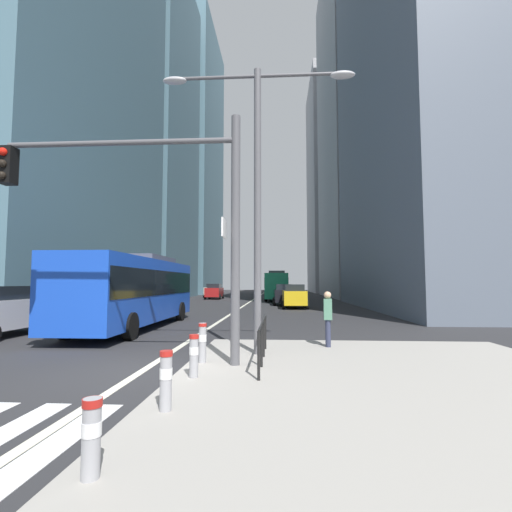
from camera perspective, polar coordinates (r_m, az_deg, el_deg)
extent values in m
plane|color=#28282B|center=(28.93, -2.81, -8.23)|extent=(160.00, 160.00, 0.00)
cube|color=gray|center=(8.25, 20.60, -17.85)|extent=(9.00, 10.00, 0.15)
cube|color=silver|center=(5.86, -28.73, -24.25)|extent=(0.45, 3.20, 0.01)
cube|color=silver|center=(5.47, -19.83, -26.03)|extent=(0.45, 3.20, 0.01)
cube|color=silver|center=(5.22, -9.57, -27.36)|extent=(0.45, 3.20, 0.01)
cube|color=silver|center=(5.11, 1.63, -27.93)|extent=(0.45, 3.20, 0.01)
cube|color=beige|center=(38.86, -1.15, -7.17)|extent=(0.20, 80.00, 0.01)
cube|color=slate|center=(57.90, -16.86, 17.62)|extent=(12.34, 16.89, 46.71)
cube|color=slate|center=(79.57, -10.88, 14.06)|extent=(12.62, 21.70, 53.62)
cube|color=#9E9EA3|center=(62.60, 16.96, 18.76)|extent=(13.33, 22.44, 52.47)
cube|color=#9E9EA3|center=(86.86, 12.84, 10.44)|extent=(13.60, 20.74, 47.52)
cube|color=blue|center=(18.00, -18.04, -5.02)|extent=(2.59, 11.00, 2.75)
cube|color=black|center=(18.00, -18.02, -3.92)|extent=(2.63, 10.78, 1.10)
cube|color=#4C4C51|center=(19.58, -16.20, -0.50)|extent=(1.78, 3.97, 0.30)
cylinder|color=black|center=(14.38, -18.76, -10.17)|extent=(0.31, 1.00, 1.00)
cylinder|color=black|center=(15.42, -27.17, -9.51)|extent=(0.31, 1.00, 1.00)
cylinder|color=black|center=(21.04, -11.54, -8.32)|extent=(0.31, 1.00, 1.00)
cylinder|color=black|center=(21.77, -17.72, -8.07)|extent=(0.31, 1.00, 1.00)
cube|color=silver|center=(17.51, -34.65, -7.33)|extent=(1.83, 4.32, 1.10)
cube|color=black|center=(17.59, -34.23, -4.68)|extent=(1.52, 2.34, 0.52)
cylinder|color=black|center=(18.19, -29.53, -9.11)|extent=(0.23, 0.64, 0.64)
cylinder|color=black|center=(19.26, -34.08, -8.63)|extent=(0.23, 0.64, 0.64)
cube|color=#198456|center=(44.22, 3.32, -4.57)|extent=(2.67, 10.76, 2.75)
cube|color=black|center=(44.22, 3.32, -4.12)|extent=(2.71, 10.55, 1.10)
cube|color=#4C4C51|center=(42.63, 3.26, -2.54)|extent=(1.81, 3.89, 0.30)
cylinder|color=black|center=(47.72, 1.96, -6.01)|extent=(0.32, 1.00, 1.00)
cylinder|color=black|center=(47.67, 4.86, -6.00)|extent=(0.32, 1.00, 1.00)
cylinder|color=black|center=(40.87, 1.53, -6.33)|extent=(0.32, 1.00, 1.00)
cylinder|color=black|center=(40.81, 4.92, -6.32)|extent=(0.32, 1.00, 1.00)
cube|color=#198456|center=(66.71, 2.72, -4.42)|extent=(2.71, 11.33, 2.75)
cube|color=black|center=(66.71, 2.72, -4.13)|extent=(2.75, 11.10, 1.10)
cube|color=#4C4C51|center=(65.03, 2.72, -3.09)|extent=(1.83, 4.09, 0.30)
cylinder|color=black|center=(70.35, 1.74, -5.41)|extent=(0.32, 1.01, 1.00)
cylinder|color=black|center=(70.36, 3.70, -5.40)|extent=(0.32, 1.01, 1.00)
cylinder|color=black|center=(63.13, 1.64, -5.55)|extent=(0.32, 1.01, 1.00)
cylinder|color=black|center=(63.14, 3.83, -5.55)|extent=(0.32, 1.01, 1.00)
cube|color=#B2A899|center=(53.67, -6.68, -5.38)|extent=(1.85, 4.04, 1.10)
cube|color=black|center=(53.80, -6.65, -4.52)|extent=(1.53, 2.19, 0.52)
cylinder|color=black|center=(52.17, -6.00, -6.03)|extent=(0.23, 0.64, 0.64)
cylinder|color=black|center=(52.54, -7.96, -6.00)|extent=(0.23, 0.64, 0.64)
cylinder|color=black|center=(54.86, -5.47, -5.94)|extent=(0.23, 0.64, 0.64)
cylinder|color=black|center=(55.20, -7.34, -5.91)|extent=(0.23, 0.64, 0.64)
cube|color=gold|center=(30.52, 5.87, -6.36)|extent=(1.89, 4.14, 1.10)
cube|color=black|center=(30.35, 5.88, -4.84)|extent=(1.55, 2.25, 0.52)
cylinder|color=black|center=(31.89, 4.06, -7.26)|extent=(0.24, 0.65, 0.64)
cylinder|color=black|center=(32.01, 7.35, -7.23)|extent=(0.24, 0.65, 0.64)
cylinder|color=black|center=(29.12, 4.26, -7.56)|extent=(0.24, 0.65, 0.64)
cylinder|color=black|center=(29.24, 7.85, -7.52)|extent=(0.24, 0.65, 0.64)
cube|color=black|center=(34.87, 4.29, -6.09)|extent=(1.96, 4.13, 1.10)
cube|color=black|center=(34.70, 4.30, -4.76)|extent=(1.59, 2.25, 0.52)
cylinder|color=black|center=(36.23, 2.73, -6.89)|extent=(0.25, 0.65, 0.64)
cylinder|color=black|center=(36.33, 5.62, -6.87)|extent=(0.25, 0.65, 0.64)
cylinder|color=black|center=(33.48, 2.87, -7.12)|extent=(0.25, 0.65, 0.64)
cylinder|color=black|center=(33.58, 6.00, -7.09)|extent=(0.25, 0.65, 0.64)
cube|color=maroon|center=(47.87, -6.40, -5.54)|extent=(1.85, 4.44, 1.10)
cube|color=black|center=(48.00, -6.37, -4.57)|extent=(1.54, 2.40, 0.52)
cylinder|color=black|center=(46.27, -5.58, -6.28)|extent=(0.23, 0.64, 0.64)
cylinder|color=black|center=(46.56, -7.81, -6.24)|extent=(0.23, 0.64, 0.64)
cylinder|color=black|center=(49.23, -5.08, -6.15)|extent=(0.23, 0.64, 0.64)
cylinder|color=black|center=(49.51, -7.18, -6.12)|extent=(0.23, 0.64, 0.64)
cylinder|color=#515156|center=(8.92, -3.17, 2.85)|extent=(0.22, 0.22, 6.00)
cylinder|color=#515156|center=(10.24, -20.12, 16.00)|extent=(5.80, 0.14, 0.14)
cube|color=black|center=(11.53, -33.78, 11.44)|extent=(0.34, 0.34, 0.95)
sphere|color=red|center=(11.46, -34.34, 13.10)|extent=(0.20, 0.20, 0.20)
sphere|color=black|center=(11.37, -34.40, 11.65)|extent=(0.20, 0.20, 0.20)
sphere|color=black|center=(11.30, -34.46, 10.18)|extent=(0.20, 0.20, 0.20)
cube|color=white|center=(8.80, -4.93, 4.27)|extent=(0.04, 0.60, 0.44)
cylinder|color=#56565B|center=(10.40, 0.24, 7.43)|extent=(0.20, 0.20, 8.00)
cylinder|color=#56565B|center=(11.88, -6.18, 25.57)|extent=(2.40, 0.10, 0.10)
ellipsoid|color=#B2B2B7|center=(12.10, -12.36, 24.79)|extent=(0.70, 0.32, 0.20)
cylinder|color=#56565B|center=(11.76, 6.73, 25.91)|extent=(2.40, 0.10, 0.10)
ellipsoid|color=#B2B2B7|center=(11.86, 13.16, 25.44)|extent=(0.70, 0.32, 0.20)
cylinder|color=#99999E|center=(4.39, -23.97, -24.20)|extent=(0.18, 0.18, 0.77)
cylinder|color=white|center=(4.36, -23.93, -23.06)|extent=(0.19, 0.19, 0.14)
cylinder|color=#B21E19|center=(4.29, -23.83, -19.88)|extent=(0.20, 0.20, 0.08)
cylinder|color=#99999E|center=(6.06, -13.67, -18.09)|extent=(0.18, 0.18, 0.89)
cylinder|color=white|center=(6.03, -13.66, -17.11)|extent=(0.19, 0.19, 0.16)
cylinder|color=#B21E19|center=(5.97, -13.61, -14.34)|extent=(0.20, 0.20, 0.08)
cylinder|color=#99999E|center=(7.93, -9.52, -14.89)|extent=(0.18, 0.18, 0.86)
cylinder|color=white|center=(7.92, -9.51, -14.15)|extent=(0.19, 0.19, 0.15)
cylinder|color=#B21E19|center=(7.87, -9.49, -12.10)|extent=(0.20, 0.20, 0.08)
cylinder|color=#99999E|center=(9.30, -8.21, -13.04)|extent=(0.18, 0.18, 0.94)
cylinder|color=white|center=(9.28, -8.21, -12.35)|extent=(0.19, 0.19, 0.17)
cylinder|color=#B21E19|center=(9.24, -8.18, -10.40)|extent=(0.20, 0.20, 0.08)
cylinder|color=black|center=(7.59, 0.42, -15.08)|extent=(0.06, 0.06, 0.95)
cylinder|color=black|center=(8.73, 0.85, -13.64)|extent=(0.06, 0.06, 0.95)
cylinder|color=black|center=(9.88, 1.19, -12.53)|extent=(0.06, 0.06, 0.95)
cylinder|color=black|center=(11.03, 1.45, -11.64)|extent=(0.06, 0.06, 0.95)
cylinder|color=black|center=(9.24, 1.03, -10.14)|extent=(0.06, 3.48, 0.06)
cylinder|color=#2D334C|center=(11.56, 11.02, -11.58)|extent=(0.15, 0.15, 0.81)
cylinder|color=#2D334C|center=(11.72, 10.98, -11.47)|extent=(0.15, 0.15, 0.81)
cube|color=#4C7F66|center=(11.57, 10.95, -8.01)|extent=(0.27, 0.40, 0.62)
sphere|color=tan|center=(11.55, 10.92, -5.91)|extent=(0.22, 0.22, 0.22)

